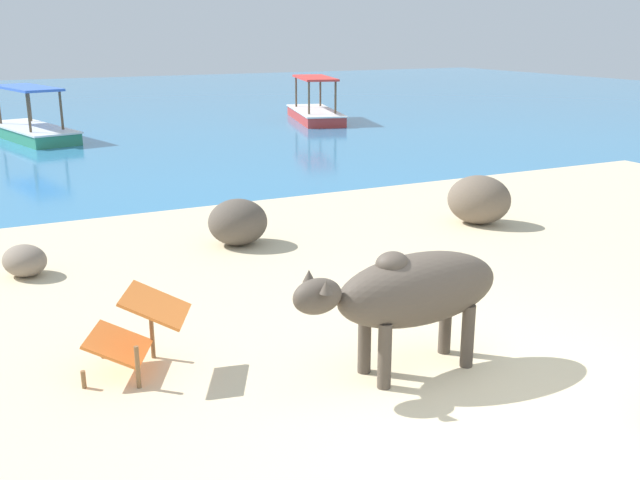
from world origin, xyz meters
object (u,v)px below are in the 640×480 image
(boat_green, at_px, (31,128))
(cow, at_px, (413,291))
(boat_red, at_px, (315,111))
(deck_chair_near, at_px, (137,327))

(boat_green, bearing_deg, cow, 171.34)
(cow, bearing_deg, boat_red, -114.61)
(deck_chair_near, xyz_separation_m, boat_red, (8.57, 14.30, -0.13))
(boat_red, bearing_deg, deck_chair_near, 164.11)
(cow, distance_m, boat_green, 15.03)
(deck_chair_near, xyz_separation_m, boat_green, (0.56, 14.03, -0.13))
(cow, xyz_separation_m, deck_chair_near, (-1.93, 0.93, -0.28))
(boat_green, bearing_deg, boat_red, -101.98)
(deck_chair_near, distance_m, boat_red, 16.67)
(cow, bearing_deg, boat_green, -85.82)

